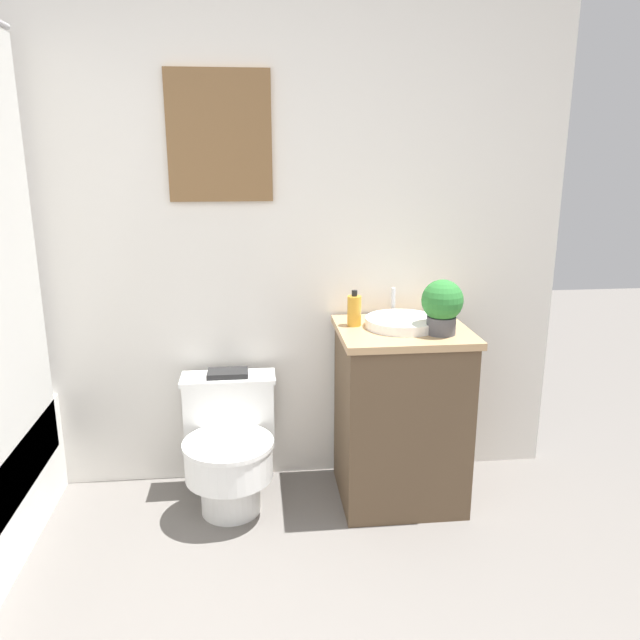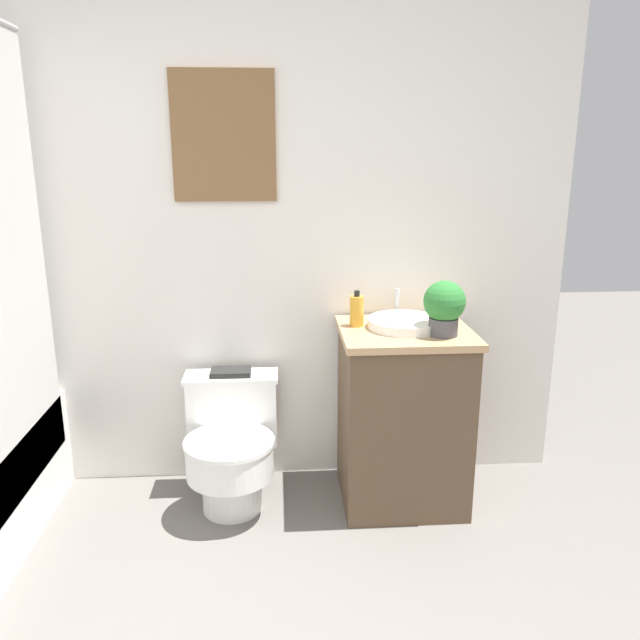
{
  "view_description": "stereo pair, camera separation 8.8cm",
  "coord_description": "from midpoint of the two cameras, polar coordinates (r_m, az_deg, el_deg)",
  "views": [
    {
      "loc": [
        0.3,
        -0.53,
        1.52
      ],
      "look_at": [
        0.55,
        1.77,
        0.89
      ],
      "focal_mm": 35.0,
      "sensor_mm": 36.0,
      "label": 1
    },
    {
      "loc": [
        0.39,
        -0.54,
        1.52
      ],
      "look_at": [
        0.55,
        1.77,
        0.89
      ],
      "focal_mm": 35.0,
      "sensor_mm": 36.0,
      "label": 2
    }
  ],
  "objects": [
    {
      "name": "book_on_tank",
      "position": [
        2.79,
        -7.26,
        -4.75
      ],
      "size": [
        0.18,
        0.11,
        0.02
      ],
      "color": "black",
      "rests_on": "toilet"
    },
    {
      "name": "vanity",
      "position": [
        2.79,
        8.44,
        -8.63
      ],
      "size": [
        0.55,
        0.5,
        0.79
      ],
      "color": "brown",
      "rests_on": "ground_plane"
    },
    {
      "name": "sink",
      "position": [
        2.67,
        8.68,
        -0.27
      ],
      "size": [
        0.32,
        0.35,
        0.13
      ],
      "color": "white",
      "rests_on": "vanity"
    },
    {
      "name": "potted_plant",
      "position": [
        2.56,
        12.26,
        1.27
      ],
      "size": [
        0.17,
        0.17,
        0.23
      ],
      "color": "#4C4C51",
      "rests_on": "vanity"
    },
    {
      "name": "soap_bottle",
      "position": [
        2.66,
        4.32,
        0.85
      ],
      "size": [
        0.06,
        0.06,
        0.15
      ],
      "color": "gold",
      "rests_on": "vanity"
    },
    {
      "name": "toilet",
      "position": [
        2.78,
        -7.21,
        -11.29
      ],
      "size": [
        0.41,
        0.5,
        0.56
      ],
      "color": "white",
      "rests_on": "ground_plane"
    },
    {
      "name": "wall_back",
      "position": [
        2.81,
        -11.08,
        9.6
      ],
      "size": [
        3.4,
        0.07,
        2.5
      ],
      "color": "white",
      "rests_on": "ground_plane"
    }
  ]
}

